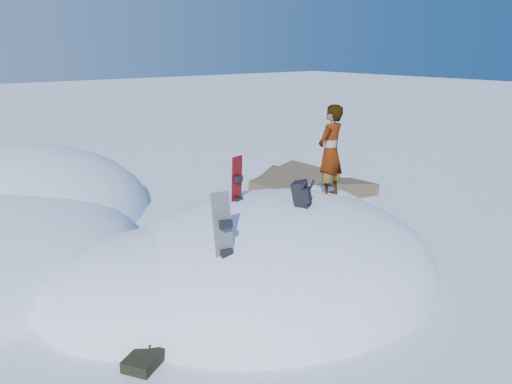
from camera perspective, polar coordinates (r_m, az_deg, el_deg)
ground at (r=10.16m, az=2.08°, el=-9.14°), size 120.00×120.00×0.00m
snow_mound at (r=10.23m, az=0.46°, el=-8.95°), size 8.00×6.00×3.00m
rock_outcrop at (r=14.57m, az=5.64°, el=-1.13°), size 4.68×4.41×1.68m
snowboard_red at (r=9.80m, az=-2.18°, el=0.02°), size 0.29×0.21×1.47m
snowboard_dark at (r=7.96m, az=-3.63°, el=-5.65°), size 0.35×0.34×1.60m
backpack at (r=9.43m, az=5.28°, el=-0.27°), size 0.49×0.53×0.59m
gear_pile at (r=7.67m, az=-12.36°, el=-17.85°), size 0.82×0.68×0.22m
person at (r=10.69m, az=8.50°, el=4.59°), size 0.81×0.62×1.99m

